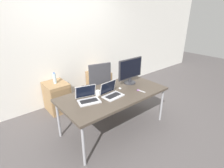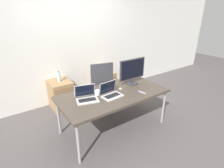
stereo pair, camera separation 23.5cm
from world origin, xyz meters
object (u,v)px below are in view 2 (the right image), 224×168
monitor (132,71)px  coffee_cup_white (97,92)px  mouse (121,89)px  coffee_cup_brown (112,86)px  cabinet_right (104,84)px  cabinet_left (61,95)px  office_chair (100,92)px  water_bottle (59,77)px  laptop_right (111,93)px  laptop_left (86,97)px

monitor → coffee_cup_white: monitor is taller
mouse → coffee_cup_brown: size_ratio=0.49×
cabinet_right → cabinet_left: bearing=180.0°
office_chair → water_bottle: 0.91m
office_chair → laptop_right: bearing=-107.7°
cabinet_right → coffee_cup_white: (-0.84, -1.16, 0.44)m
coffee_cup_brown → laptop_left: bearing=-169.0°
office_chair → laptop_left: office_chair is taller
monitor → coffee_cup_white: bearing=-176.6°
laptop_right → cabinet_right: bearing=62.7°
laptop_left → monitor: 1.03m
water_bottle → coffee_cup_white: water_bottle is taller
office_chair → water_bottle: size_ratio=4.63×
cabinet_left → mouse: 1.46m
cabinet_right → laptop_left: bearing=-131.5°
cabinet_right → monitor: bearing=-92.8°
laptop_right → coffee_cup_white: (-0.17, 0.15, -0.00)m
water_bottle → laptop_right: laptop_right is taller
laptop_left → laptop_right: laptop_right is taller
laptop_right → coffee_cup_brown: laptop_right is taller
cabinet_right → mouse: mouse is taller
mouse → cabinet_left: bearing=119.9°
laptop_right → coffee_cup_brown: (0.17, 0.21, 0.01)m
water_bottle → laptop_right: size_ratio=0.67×
cabinet_right → laptop_right: (-0.67, -1.31, 0.45)m
monitor → water_bottle: bearing=133.0°
mouse → monitor: bearing=16.2°
water_bottle → coffee_cup_brown: 1.25m
water_bottle → coffee_cup_white: 1.19m
office_chair → monitor: size_ratio=1.91×
laptop_left → coffee_cup_white: (0.22, 0.05, -0.00)m
laptop_left → coffee_cup_brown: (0.56, 0.11, 0.01)m
office_chair → water_bottle: (-0.67, 0.53, 0.32)m
cabinet_left → laptop_right: (0.42, -1.31, 0.45)m
cabinet_right → water_bottle: (-1.09, 0.00, 0.42)m
water_bottle → monitor: bearing=-47.0°
laptop_left → mouse: size_ratio=6.35×
water_bottle → office_chair: bearing=-38.6°
coffee_cup_brown → coffee_cup_white: bearing=-169.9°
monitor → coffee_cup_white: (-0.79, -0.05, -0.20)m
water_bottle → monitor: monitor is taller
laptop_left → office_chair: bearing=46.6°
mouse → coffee_cup_brown: coffee_cup_brown is taller
cabinet_right → water_bottle: 1.17m
laptop_right → mouse: laptop_right is taller
mouse → cabinet_right: bearing=71.8°
cabinet_left → monitor: bearing=-46.9°
laptop_right → monitor: (0.62, 0.20, 0.20)m
cabinet_right → coffee_cup_brown: (-0.50, -1.10, 0.46)m
office_chair → coffee_cup_white: office_chair is taller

